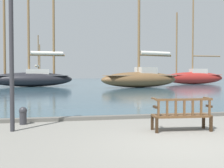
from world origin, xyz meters
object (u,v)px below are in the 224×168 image
(sailboat_mid_port, at_px, (38,79))
(sailboat_nearest_port, at_px, (141,78))
(sailboat_distant_harbor, at_px, (194,77))
(sailboat_outer_port, at_px, (32,76))
(lamp_post, at_px, (11,35))
(park_bench, at_px, (182,114))
(mooring_bollard, at_px, (23,115))

(sailboat_mid_port, xyz_separation_m, sailboat_nearest_port, (11.92, -16.04, 0.42))
(sailboat_distant_harbor, xyz_separation_m, sailboat_outer_port, (-22.56, -3.65, 0.12))
(sailboat_nearest_port, height_order, lamp_post, sailboat_nearest_port)
(sailboat_mid_port, xyz_separation_m, lamp_post, (1.46, -37.68, 1.93))
(park_bench, relative_size, sailboat_outer_port, 0.13)
(sailboat_distant_harbor, bearing_deg, sailboat_mid_port, 160.30)
(park_bench, relative_size, mooring_bollard, 2.95)
(sailboat_outer_port, height_order, mooring_bollard, sailboat_outer_port)
(park_bench, relative_size, sailboat_mid_port, 0.21)
(sailboat_distant_harbor, xyz_separation_m, sailboat_nearest_port, (-10.55, -7.99, -0.04))
(sailboat_mid_port, height_order, sailboat_distant_harbor, sailboat_distant_harbor)
(park_bench, height_order, sailboat_distant_harbor, sailboat_distant_harbor)
(sailboat_mid_port, height_order, sailboat_outer_port, sailboat_outer_port)
(lamp_post, bearing_deg, sailboat_nearest_port, 64.18)
(park_bench, height_order, lamp_post, lamp_post)
(sailboat_mid_port, bearing_deg, sailboat_outer_port, -90.43)
(sailboat_distant_harbor, relative_size, mooring_bollard, 22.96)
(sailboat_mid_port, height_order, sailboat_nearest_port, sailboat_nearest_port)
(sailboat_mid_port, bearing_deg, park_bench, -81.08)
(mooring_bollard, bearing_deg, sailboat_distant_harbor, 53.91)
(mooring_bollard, bearing_deg, park_bench, -23.31)
(sailboat_distant_harbor, relative_size, lamp_post, 2.90)
(sailboat_distant_harbor, relative_size, sailboat_nearest_port, 1.16)
(sailboat_mid_port, xyz_separation_m, mooring_bollard, (1.63, -36.65, -0.41))
(mooring_bollard, bearing_deg, sailboat_nearest_port, 63.45)
(sailboat_mid_port, relative_size, sailboat_nearest_port, 0.69)
(sailboat_distant_harbor, distance_m, mooring_bollard, 35.40)
(park_bench, xyz_separation_m, sailboat_distant_harbor, (16.43, 30.50, 0.70))
(lamp_post, bearing_deg, park_bench, -10.77)
(sailboat_outer_port, xyz_separation_m, sailboat_nearest_port, (12.01, -4.35, -0.16))
(sailboat_mid_port, height_order, mooring_bollard, sailboat_mid_port)
(sailboat_mid_port, distance_m, lamp_post, 37.76)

